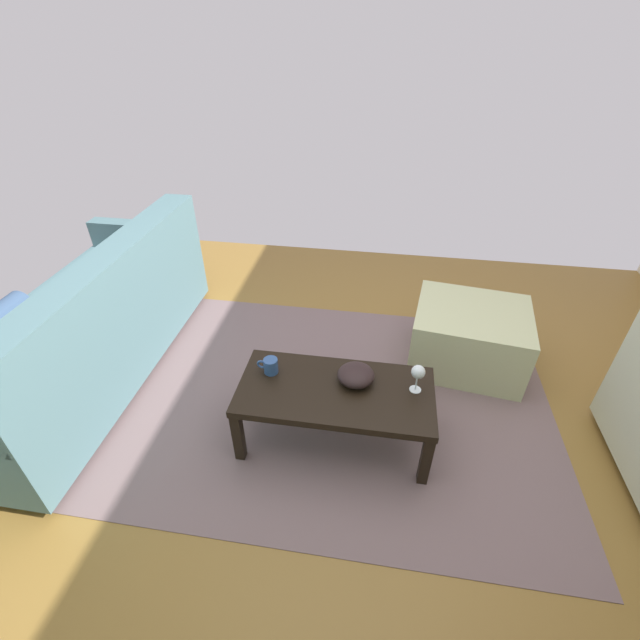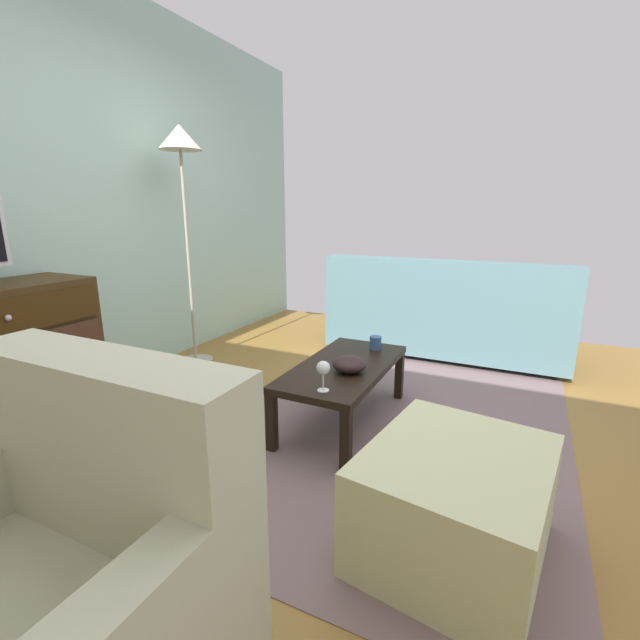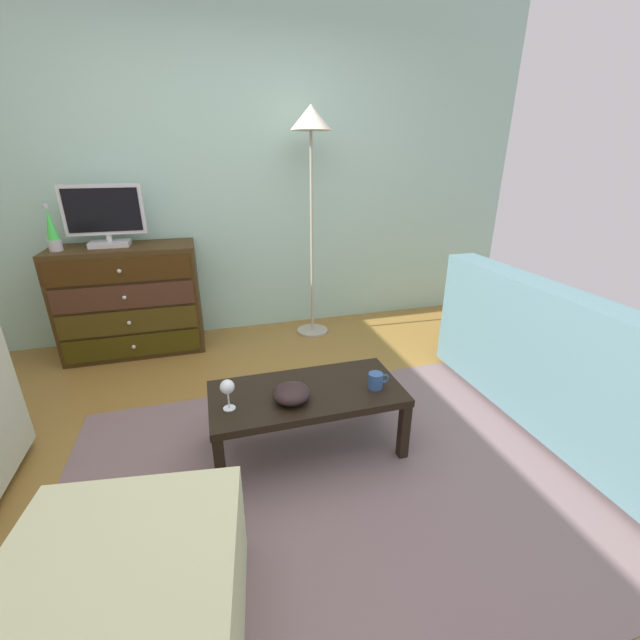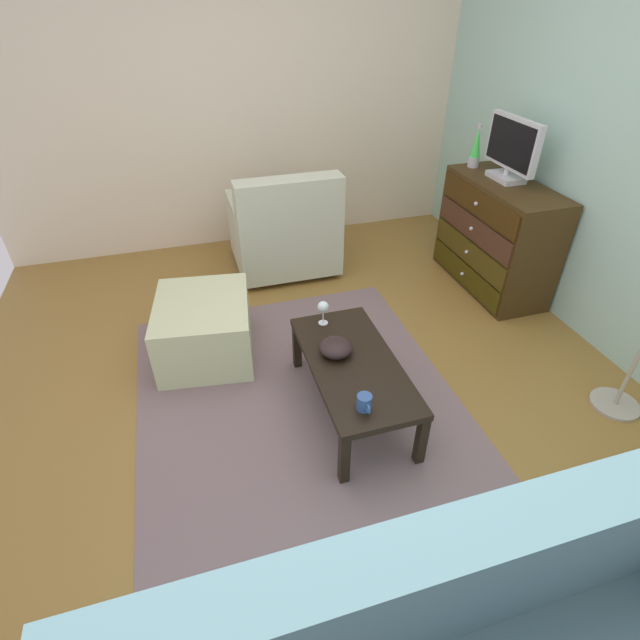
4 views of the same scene
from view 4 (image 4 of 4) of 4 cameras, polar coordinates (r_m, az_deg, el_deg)
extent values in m
cube|color=olive|center=(3.05, 1.10, -9.06)|extent=(5.30, 4.45, 0.05)
cube|color=beige|center=(4.58, -8.85, 25.96)|extent=(0.12, 4.45, 2.77)
cube|color=#755F60|center=(2.85, -1.57, -12.15)|extent=(2.60, 1.90, 0.01)
cube|color=#3C2911|center=(4.14, 20.23, 9.30)|extent=(1.05, 0.45, 0.87)
cube|color=#393009|center=(4.15, 16.74, 5.31)|extent=(0.99, 0.02, 0.18)
sphere|color=silver|center=(4.14, 16.54, 5.28)|extent=(0.03, 0.03, 0.03)
cube|color=#41330E|center=(4.05, 17.22, 7.77)|extent=(0.99, 0.02, 0.18)
sphere|color=silver|center=(4.05, 17.02, 7.75)|extent=(0.03, 0.03, 0.03)
cube|color=#432718|center=(3.97, 17.73, 10.34)|extent=(0.99, 0.02, 0.18)
sphere|color=silver|center=(3.96, 17.52, 10.32)|extent=(0.03, 0.03, 0.03)
cube|color=#39230A|center=(3.89, 18.27, 13.02)|extent=(0.99, 0.02, 0.18)
sphere|color=silver|center=(3.89, 18.05, 13.00)|extent=(0.03, 0.03, 0.03)
cube|color=silver|center=(4.05, 21.18, 15.56)|extent=(0.28, 0.18, 0.04)
cylinder|color=silver|center=(4.03, 21.32, 16.15)|extent=(0.04, 0.04, 0.05)
cube|color=silver|center=(3.98, 21.98, 18.90)|extent=(0.55, 0.05, 0.36)
cube|color=black|center=(3.96, 21.66, 18.91)|extent=(0.50, 0.01, 0.31)
cylinder|color=#B7B7BC|center=(4.27, 17.77, 17.47)|extent=(0.09, 0.09, 0.08)
cone|color=#3FD84C|center=(4.23, 18.15, 19.39)|extent=(0.08, 0.08, 0.22)
cylinder|color=#B7B7BC|center=(4.20, 18.48, 21.01)|extent=(0.04, 0.04, 0.03)
cube|color=black|center=(3.23, 4.52, -1.78)|extent=(0.05, 0.05, 0.32)
cube|color=black|center=(2.61, 11.93, -13.78)|extent=(0.05, 0.05, 0.32)
cube|color=black|center=(3.13, -2.76, -3.12)|extent=(0.05, 0.05, 0.32)
cube|color=black|center=(2.49, 2.88, -16.18)|extent=(0.05, 0.05, 0.32)
cube|color=black|center=(2.71, 3.98, -5.24)|extent=(1.00, 0.48, 0.04)
cylinder|color=silver|center=(2.98, 0.37, -0.32)|extent=(0.06, 0.06, 0.00)
cylinder|color=silver|center=(2.96, 0.37, 0.42)|extent=(0.01, 0.01, 0.09)
sphere|color=silver|center=(2.91, 0.38, 1.60)|extent=(0.07, 0.07, 0.07)
cylinder|color=#31538C|center=(2.41, 5.28, -9.71)|extent=(0.08, 0.08, 0.08)
torus|color=#31538C|center=(2.37, 5.73, -10.45)|extent=(0.05, 0.01, 0.05)
ellipsoid|color=black|center=(2.72, 1.91, -3.28)|extent=(0.19, 0.19, 0.09)
cylinder|color=#332319|center=(2.57, 29.76, -26.04)|extent=(0.05, 0.05, 0.05)
cube|color=slate|center=(1.64, 11.04, -28.54)|extent=(0.20, 1.99, 0.42)
cylinder|color=#332319|center=(4.72, -1.06, 9.22)|extent=(0.05, 0.05, 0.05)
cylinder|color=#332319|center=(4.61, -9.36, 8.03)|extent=(0.05, 0.05, 0.05)
cylinder|color=#332319|center=(4.18, 1.34, 5.52)|extent=(0.05, 0.05, 0.05)
cylinder|color=#332319|center=(4.05, -7.94, 4.08)|extent=(0.05, 0.05, 0.05)
cube|color=beige|center=(4.28, -4.38, 9.28)|extent=(0.80, 0.84, 0.36)
cube|color=beige|center=(3.84, -3.62, 13.04)|extent=(0.20, 0.84, 0.48)
cube|color=beige|center=(4.25, 0.34, 13.33)|extent=(0.76, 0.12, 0.20)
cube|color=beige|center=(4.11, -9.58, 12.06)|extent=(0.76, 0.12, 0.20)
cylinder|color=brown|center=(4.40, -5.07, 13.72)|extent=(0.16, 0.40, 0.16)
cube|color=beige|center=(3.30, -13.54, -0.98)|extent=(0.78, 0.69, 0.41)
cylinder|color=#A59E8C|center=(3.45, 31.60, -8.51)|extent=(0.28, 0.28, 0.02)
camera|label=1|loc=(3.15, 36.03, 26.38)|focal=24.29mm
camera|label=2|loc=(4.23, -19.81, 21.75)|focal=24.31mm
camera|label=3|loc=(2.62, -39.85, 14.11)|focal=22.67mm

